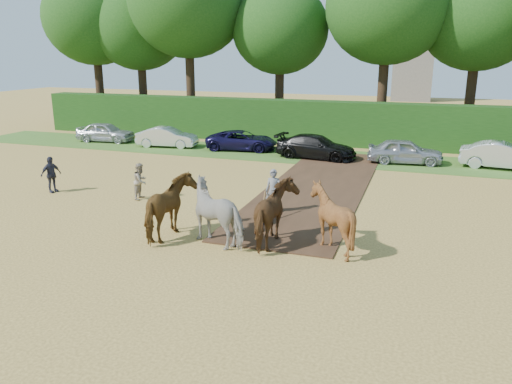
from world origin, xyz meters
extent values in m
plane|color=gold|center=(0.00, 0.00, 0.00)|extent=(120.00, 120.00, 0.00)
cube|color=#472D1C|center=(1.50, 7.00, 0.03)|extent=(4.50, 17.00, 0.05)
cube|color=#38601E|center=(0.00, 14.00, 0.01)|extent=(50.00, 5.00, 0.03)
cube|color=#14380F|center=(0.00, 18.50, 1.50)|extent=(46.00, 1.60, 3.00)
imported|color=#B8A991|center=(-5.52, 2.49, 0.80)|extent=(0.65, 0.81, 1.61)
imported|color=#292936|center=(-9.99, 2.09, 0.84)|extent=(0.71, 1.06, 1.68)
imported|color=brown|center=(-1.99, -1.36, 1.08)|extent=(1.27, 2.60, 2.15)
imported|color=#B3AEA0|center=(-0.16, -1.12, 1.08)|extent=(2.21, 1.92, 2.15)
imported|color=#512E19|center=(1.68, -0.89, 1.08)|extent=(1.27, 2.60, 2.15)
imported|color=brown|center=(3.51, -0.65, 1.08)|extent=(1.83, 2.03, 2.16)
cube|color=black|center=(0.66, 1.22, 0.18)|extent=(0.40, 0.94, 0.36)
cube|color=brown|center=(0.69, 0.61, 0.36)|extent=(0.17, 1.44, 0.10)
cylinder|color=brown|center=(0.41, 1.77, 0.56)|extent=(0.25, 1.04, 0.76)
cylinder|color=brown|center=(0.86, 1.79, 0.56)|extent=(0.16, 1.04, 0.76)
imported|color=gray|center=(0.60, 2.45, 0.90)|extent=(0.67, 0.46, 1.80)
imported|color=#B2B4B9|center=(-15.63, 14.32, 0.71)|extent=(4.29, 2.07, 1.41)
imported|color=silver|center=(-10.43, 13.93, 0.68)|extent=(4.27, 1.99, 1.36)
imported|color=#17133C|center=(-5.23, 14.52, 0.65)|extent=(4.90, 2.76, 1.29)
imported|color=black|center=(-0.03, 13.49, 0.72)|extent=(5.13, 2.56, 1.43)
imported|color=#9EA0A7|center=(5.17, 13.73, 0.73)|extent=(4.42, 2.19, 1.45)
imported|color=#B8BBBE|center=(10.37, 14.07, 0.74)|extent=(4.63, 2.07, 1.48)
cylinder|color=#382616|center=(-21.00, 21.50, 2.93)|extent=(0.70, 0.70, 5.85)
ellipsoid|color=#163F11|center=(-21.00, 21.50, 9.00)|extent=(8.40, 8.40, 7.73)
cylinder|color=#382616|center=(-17.00, 22.00, 2.70)|extent=(0.70, 0.70, 5.40)
ellipsoid|color=#163F11|center=(-17.00, 22.00, 8.32)|extent=(7.80, 7.80, 7.18)
cylinder|color=#382616|center=(-12.00, 21.00, 3.26)|extent=(0.70, 0.70, 6.53)
ellipsoid|color=#163F11|center=(-12.00, 21.00, 9.97)|extent=(9.20, 9.20, 8.46)
cylinder|color=#382616|center=(-5.00, 22.50, 2.59)|extent=(0.70, 0.70, 5.17)
ellipsoid|color=#163F11|center=(-5.00, 22.50, 7.95)|extent=(7.40, 7.40, 6.81)
cylinder|color=#382616|center=(3.00, 21.50, 3.04)|extent=(0.70, 0.70, 6.08)
ellipsoid|color=#163F11|center=(3.00, 21.50, 9.30)|extent=(8.60, 8.60, 7.91)
cylinder|color=#382616|center=(9.00, 23.00, 2.81)|extent=(0.70, 0.70, 5.62)
ellipsoid|color=#163F11|center=(9.00, 23.00, 8.62)|extent=(8.00, 8.00, 7.36)
cube|color=slate|center=(4.00, 55.00, 4.50)|extent=(5.00, 5.00, 9.00)
camera|label=1|loc=(6.14, -15.99, 6.30)|focal=35.00mm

